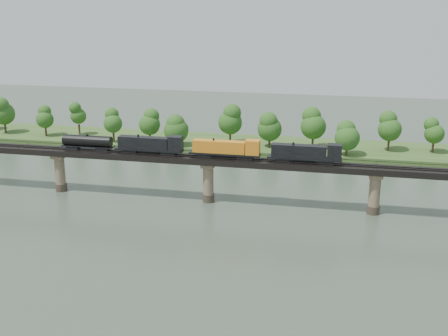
# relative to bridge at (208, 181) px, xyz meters

# --- Properties ---
(ground) EXTENTS (400.00, 400.00, 0.00)m
(ground) POSITION_rel_bridge_xyz_m (0.00, -30.00, -5.46)
(ground) COLOR #354335
(ground) RESTS_ON ground
(far_bank) EXTENTS (300.00, 24.00, 1.60)m
(far_bank) POSITION_rel_bridge_xyz_m (0.00, 55.00, -4.66)
(far_bank) COLOR #345321
(far_bank) RESTS_ON ground
(bridge) EXTENTS (236.00, 30.00, 11.50)m
(bridge) POSITION_rel_bridge_xyz_m (0.00, 0.00, 0.00)
(bridge) COLOR #473A2D
(bridge) RESTS_ON ground
(bridge_superstructure) EXTENTS (220.00, 4.90, 0.75)m
(bridge_superstructure) POSITION_rel_bridge_xyz_m (0.00, 0.00, 6.33)
(bridge_superstructure) COLOR black
(bridge_superstructure) RESTS_ON bridge
(far_treeline) EXTENTS (289.06, 17.54, 13.60)m
(far_treeline) POSITION_rel_bridge_xyz_m (-8.21, 50.52, 3.37)
(far_treeline) COLOR #382619
(far_treeline) RESTS_ON far_bank
(freight_train) EXTENTS (70.61, 2.75, 4.86)m
(freight_train) POSITION_rel_bridge_xyz_m (-2.11, -0.00, 8.36)
(freight_train) COLOR black
(freight_train) RESTS_ON bridge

